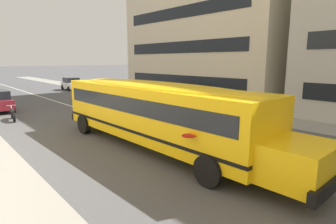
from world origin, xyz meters
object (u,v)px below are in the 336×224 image
(parked_car_dark_blue_under_tree, at_px, (144,95))
(motorcycle_near_kerb, at_px, (13,114))
(school_bus, at_px, (157,109))
(parked_car_white_by_entrance, at_px, (72,84))

(parked_car_dark_blue_under_tree, distance_m, motorcycle_near_kerb, 10.56)
(motorcycle_near_kerb, bearing_deg, school_bus, -155.09)
(school_bus, bearing_deg, parked_car_white_by_entrance, 164.39)
(parked_car_white_by_entrance, height_order, motorcycle_near_kerb, parked_car_white_by_entrance)
(school_bus, height_order, parked_car_dark_blue_under_tree, school_bus)
(school_bus, distance_m, motorcycle_near_kerb, 11.36)
(school_bus, relative_size, parked_car_dark_blue_under_tree, 3.38)
(parked_car_dark_blue_under_tree, bearing_deg, motorcycle_near_kerb, -92.25)
(parked_car_dark_blue_under_tree, bearing_deg, school_bus, -35.13)
(parked_car_white_by_entrance, distance_m, parked_car_dark_blue_under_tree, 16.28)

